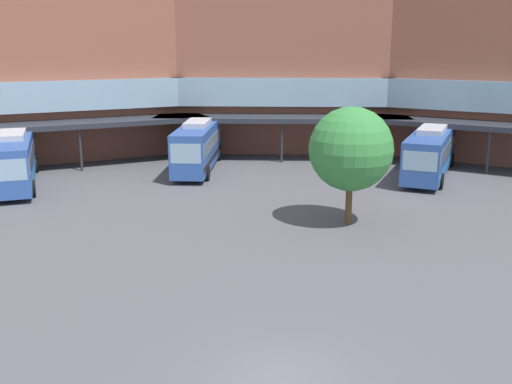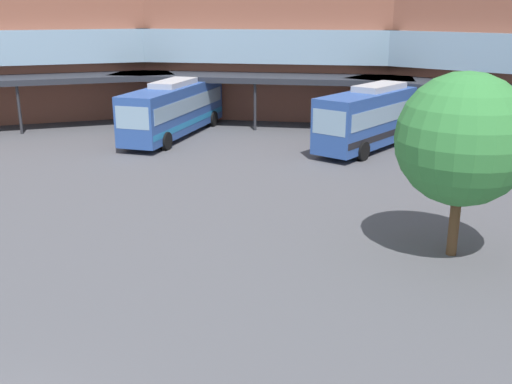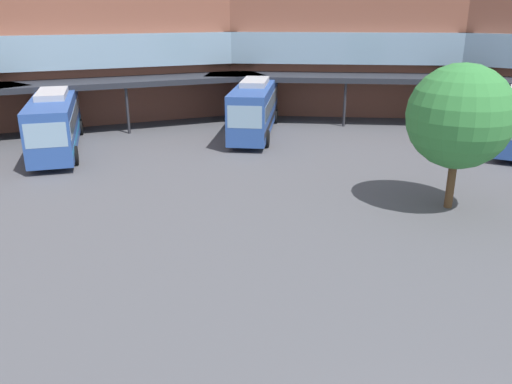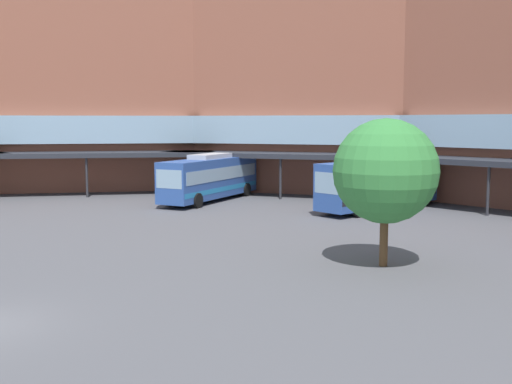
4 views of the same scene
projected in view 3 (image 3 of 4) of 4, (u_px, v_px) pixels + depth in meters
name	position (u px, v px, depth m)	size (l,w,h in m)	color
station_building	(249.00, 13.00, 31.00)	(86.92, 43.52, 17.41)	#93543F
bus_2	(255.00, 107.00, 36.85)	(5.24, 11.50, 3.86)	#2D519E
bus_3	(55.00, 120.00, 32.64)	(3.85, 11.88, 3.74)	#2D519E
plaza_tree	(460.00, 117.00, 22.18)	(4.53, 4.53, 6.42)	brown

